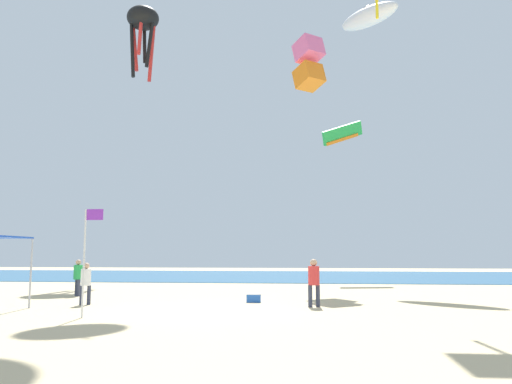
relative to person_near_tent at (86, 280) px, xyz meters
The scene contains 11 objects.
ground 5.37m from the person_near_tent, 16.71° to the right, with size 110.00×110.00×0.10m, color #D1BA8C.
ocean_strip 28.10m from the person_near_tent, 79.65° to the left, with size 110.00×24.57×0.03m, color #28608C.
person_near_tent is the anchor object (origin of this frame).
person_leftmost 8.94m from the person_near_tent, ahead, with size 0.45×0.43×1.79m.
person_central 4.60m from the person_near_tent, 119.22° to the left, with size 0.41×0.41×1.71m.
banner_flag 4.46m from the person_near_tent, 65.46° to the right, with size 0.61×0.06×3.41m.
cooler_box 6.75m from the person_near_tent, 15.65° to the left, with size 0.57×0.37×0.35m.
kite_octopus_black 28.25m from the person_near_tent, 104.05° to the left, with size 2.85×2.85×6.19m.
kite_inflatable_white 26.38m from the person_near_tent, 49.19° to the left, with size 4.58×4.40×1.93m.
kite_parafoil_green 25.12m from the person_near_tent, 60.59° to the left, with size 3.23×2.24×2.26m.
kite_box_pink 20.18m from the person_near_tent, 54.83° to the left, with size 2.25×2.28×3.43m.
Camera 1 is at (3.95, -18.06, 1.99)m, focal length 36.01 mm.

